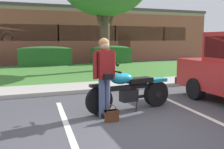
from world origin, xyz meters
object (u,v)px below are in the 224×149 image
rider_person (104,72)px  hedge_center_right (111,54)px  motorcycle (132,90)px  brick_building (50,35)px  hedge_center_left (45,56)px  handbag (112,115)px

rider_person → hedge_center_right: rider_person is taller
motorcycle → brick_building: 16.96m
hedge_center_right → motorcycle: bearing=-108.8°
hedge_center_left → hedge_center_right: size_ratio=1.22×
rider_person → handbag: rider_person is taller
handbag → brick_building: brick_building is taller
rider_person → brick_building: bearing=85.4°
rider_person → handbag: bearing=-86.8°
handbag → brick_building: (1.36, 17.56, 1.87)m
motorcycle → brick_building: (0.57, 16.88, 1.53)m
hedge_center_left → handbag: bearing=-90.9°
rider_person → hedge_center_left: 11.40m
rider_person → brick_building: size_ratio=0.07×
hedge_center_left → brick_building: 6.07m
rider_person → hedge_center_left: (0.20, 11.39, -0.34)m
motorcycle → brick_building: bearing=88.1°
rider_person → hedge_center_right: (4.59, 11.39, -0.34)m
handbag → hedge_center_right: bearing=68.8°
motorcycle → handbag: motorcycle is taller
brick_building → motorcycle: bearing=-91.9°
handbag → hedge_center_left: 11.78m
rider_person → brick_building: 17.27m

